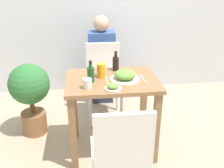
{
  "coord_description": "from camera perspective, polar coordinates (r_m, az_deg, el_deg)",
  "views": [
    {
      "loc": [
        -0.25,
        -2.19,
        1.74
      ],
      "look_at": [
        0.0,
        0.0,
        0.73
      ],
      "focal_mm": 42.0,
      "sensor_mm": 36.0,
      "label": 1
    }
  ],
  "objects": [
    {
      "name": "ground_plane",
      "position": [
        2.81,
        0.0,
        -13.66
      ],
      "size": [
        16.0,
        16.0,
        0.0
      ],
      "primitive_type": "plane",
      "color": "tan"
    },
    {
      "name": "wall_back",
      "position": [
        3.71,
        -2.72,
        17.79
      ],
      "size": [
        8.0,
        0.05,
        2.6
      ],
      "color": "silver",
      "rests_on": "ground_plane"
    },
    {
      "name": "dining_table",
      "position": [
        2.47,
        0.0,
        -2.32
      ],
      "size": [
        0.85,
        0.61,
        0.78
      ],
      "color": "olive",
      "rests_on": "ground_plane"
    },
    {
      "name": "chair_near",
      "position": [
        1.93,
        1.99,
        -14.67
      ],
      "size": [
        0.42,
        0.42,
        0.91
      ],
      "rotation": [
        0.0,
        0.0,
        3.14
      ],
      "color": "silver",
      "rests_on": "ground_plane"
    },
    {
      "name": "chair_far",
      "position": [
        3.11,
        -1.81,
        1.45
      ],
      "size": [
        0.42,
        0.42,
        0.91
      ],
      "color": "silver",
      "rests_on": "ground_plane"
    },
    {
      "name": "food_plate",
      "position": [
        2.38,
        2.83,
        1.88
      ],
      "size": [
        0.27,
        0.27,
        0.09
      ],
      "color": "beige",
      "rests_on": "dining_table"
    },
    {
      "name": "side_plate",
      "position": [
        2.2,
        0.19,
        -0.6
      ],
      "size": [
        0.14,
        0.14,
        0.05
      ],
      "color": "beige",
      "rests_on": "dining_table"
    },
    {
      "name": "drink_cup",
      "position": [
        2.22,
        -5.39,
        0.11
      ],
      "size": [
        0.08,
        0.08,
        0.08
      ],
      "color": "silver",
      "rests_on": "dining_table"
    },
    {
      "name": "juice_glass",
      "position": [
        2.43,
        -2.4,
        2.96
      ],
      "size": [
        0.08,
        0.08,
        0.13
      ],
      "color": "orange",
      "rests_on": "dining_table"
    },
    {
      "name": "sauce_bottle",
      "position": [
        2.58,
        0.82,
        4.62
      ],
      "size": [
        0.06,
        0.06,
        0.2
      ],
      "color": "black",
      "rests_on": "dining_table"
    },
    {
      "name": "condiment_bottle",
      "position": [
        2.33,
        -4.65,
        2.31
      ],
      "size": [
        0.06,
        0.06,
        0.2
      ],
      "color": "#194C23",
      "rests_on": "dining_table"
    },
    {
      "name": "fork_utensil",
      "position": [
        2.37,
        -1.17,
        0.82
      ],
      "size": [
        0.01,
        0.17,
        0.0
      ],
      "rotation": [
        0.0,
        0.0,
        1.59
      ],
      "color": "silver",
      "rests_on": "dining_table"
    },
    {
      "name": "spoon_utensil",
      "position": [
        2.42,
        6.72,
        1.17
      ],
      "size": [
        0.02,
        0.2,
        0.0
      ],
      "rotation": [
        0.0,
        0.0,
        1.65
      ],
      "color": "silver",
      "rests_on": "dining_table"
    },
    {
      "name": "potted_plant_left",
      "position": [
        2.91,
        -17.39,
        -1.59
      ],
      "size": [
        0.43,
        0.43,
        0.81
      ],
      "color": "brown",
      "rests_on": "ground_plane"
    },
    {
      "name": "person_figure",
      "position": [
        3.46,
        -2.23,
        5.04
      ],
      "size": [
        0.34,
        0.22,
        1.17
      ],
      "color": "#2D3347",
      "rests_on": "ground_plane"
    }
  ]
}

